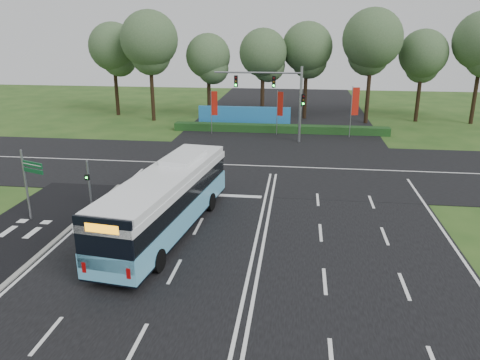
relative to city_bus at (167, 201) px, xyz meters
name	(u,v)px	position (x,y,z in m)	size (l,w,h in m)	color
ground	(258,230)	(4.72, 0.94, -1.81)	(120.00, 120.00, 0.00)	#234717
road_main	(258,230)	(4.72, 0.94, -1.79)	(20.00, 120.00, 0.04)	black
road_cross	(272,167)	(4.72, 12.94, -1.79)	(120.00, 14.00, 0.05)	black
bike_path	(9,241)	(-7.78, -2.06, -1.78)	(5.00, 18.00, 0.06)	black
kerb_strip	(53,243)	(-5.38, -2.06, -1.75)	(0.25, 18.00, 0.12)	gray
city_bus	(167,201)	(0.00, 0.00, 0.00)	(4.16, 12.76, 3.60)	#60B6DE
pedestrian_signal	(89,183)	(-5.48, 2.69, -0.17)	(0.24, 0.40, 3.00)	gray
street_sign	(29,178)	(-7.87, 0.61, 0.75)	(1.50, 0.64, 4.08)	gray
banner_flag_left	(214,106)	(-1.84, 23.68, 1.09)	(0.65, 0.15, 4.44)	gray
banner_flag_mid	(279,106)	(4.67, 24.23, 1.08)	(0.61, 0.31, 4.43)	gray
banner_flag_right	(354,105)	(11.87, 24.04, 1.43)	(0.73, 0.19, 5.00)	gray
traffic_light_gantry	(281,92)	(4.93, 21.44, 2.85)	(8.41, 0.28, 7.00)	gray
hedge	(280,129)	(4.72, 25.44, -1.41)	(22.00, 1.20, 0.80)	#173513
blue_hoarding	(244,117)	(0.72, 27.94, -0.71)	(10.00, 0.30, 2.20)	#2376BE
eucalyptus_row	(293,46)	(5.64, 32.20, 6.58)	(47.41, 9.41, 12.40)	black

